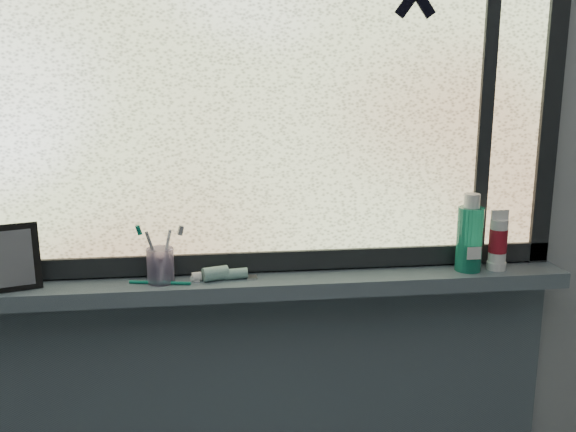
% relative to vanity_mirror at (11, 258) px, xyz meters
% --- Properties ---
extents(wall_back, '(3.00, 0.01, 2.50)m').
position_rel_vanity_mirror_xyz_m(wall_back, '(0.58, 0.09, 0.15)').
color(wall_back, '#9EA3A8').
rests_on(wall_back, ground).
extents(windowsill, '(1.62, 0.14, 0.04)m').
position_rel_vanity_mirror_xyz_m(windowsill, '(0.58, 0.02, -0.10)').
color(windowsill, '#4E5D68').
rests_on(windowsill, wall_back).
extents(window_pane, '(1.50, 0.01, 1.00)m').
position_rel_vanity_mirror_xyz_m(window_pane, '(0.58, 0.07, 0.43)').
color(window_pane, silver).
rests_on(window_pane, wall_back).
extents(frame_bottom, '(1.60, 0.03, 0.05)m').
position_rel_vanity_mirror_xyz_m(frame_bottom, '(0.58, 0.07, -0.05)').
color(frame_bottom, black).
rests_on(frame_bottom, windowsill).
extents(frame_right, '(0.05, 0.03, 1.10)m').
position_rel_vanity_mirror_xyz_m(frame_right, '(1.36, 0.07, 0.43)').
color(frame_right, black).
rests_on(frame_right, wall_back).
extents(frame_mullion, '(0.03, 0.03, 1.00)m').
position_rel_vanity_mirror_xyz_m(frame_mullion, '(1.18, 0.07, 0.43)').
color(frame_mullion, black).
rests_on(frame_mullion, wall_back).
extents(vanity_mirror, '(0.14, 0.10, 0.16)m').
position_rel_vanity_mirror_xyz_m(vanity_mirror, '(0.00, 0.00, 0.00)').
color(vanity_mirror, black).
rests_on(vanity_mirror, windowsill).
extents(toothpaste_tube, '(0.20, 0.09, 0.04)m').
position_rel_vanity_mirror_xyz_m(toothpaste_tube, '(0.50, 0.01, -0.06)').
color(toothpaste_tube, silver).
rests_on(toothpaste_tube, windowsill).
extents(toothbrush_cup, '(0.08, 0.08, 0.09)m').
position_rel_vanity_mirror_xyz_m(toothbrush_cup, '(0.35, 0.01, -0.04)').
color(toothbrush_cup, '#A18FBD').
rests_on(toothbrush_cup, windowsill).
extents(toothbrush_lying, '(0.19, 0.06, 0.01)m').
position_rel_vanity_mirror_xyz_m(toothbrush_lying, '(0.34, -0.00, -0.07)').
color(toothbrush_lying, '#0D785E').
rests_on(toothbrush_lying, windowsill).
extents(mouthwash_bottle, '(0.08, 0.08, 0.17)m').
position_rel_vanity_mirror_xyz_m(mouthwash_bottle, '(1.14, 0.01, 0.02)').
color(mouthwash_bottle, '#1FA07E').
rests_on(mouthwash_bottle, windowsill).
extents(cream_tube, '(0.06, 0.06, 0.11)m').
position_rel_vanity_mirror_xyz_m(cream_tube, '(1.22, 0.01, 0.01)').
color(cream_tube, silver).
rests_on(cream_tube, windowsill).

